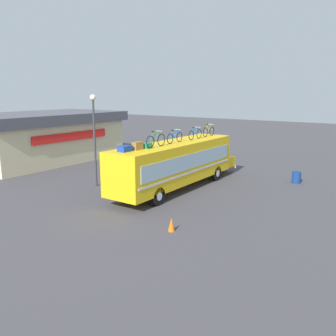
{
  "coord_description": "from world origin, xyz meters",
  "views": [
    {
      "loc": [
        -19.08,
        -12.78,
        6.32
      ],
      "look_at": [
        -0.8,
        0.0,
        1.58
      ],
      "focal_mm": 38.33,
      "sensor_mm": 36.0,
      "label": 1
    }
  ],
  "objects_px": {
    "traffic_cone": "(171,224)",
    "luggage_bag_3": "(147,146)",
    "trash_bin": "(296,177)",
    "bus": "(177,162)",
    "rooftop_bicycle_1": "(156,140)",
    "rooftop_bicycle_2": "(175,137)",
    "luggage_bag_1": "(125,149)",
    "street_lamp": "(94,128)",
    "luggage_bag_2": "(138,146)",
    "rooftop_bicycle_4": "(209,131)",
    "rooftop_bicycle_3": "(195,134)"
  },
  "relations": [
    {
      "from": "luggage_bag_2",
      "to": "rooftop_bicycle_4",
      "type": "distance_m",
      "value": 7.93
    },
    {
      "from": "rooftop_bicycle_2",
      "to": "street_lamp",
      "type": "xyz_separation_m",
      "value": [
        -2.21,
        4.99,
        0.46
      ]
    },
    {
      "from": "rooftop_bicycle_1",
      "to": "rooftop_bicycle_4",
      "type": "xyz_separation_m",
      "value": [
        6.56,
        0.05,
        -0.03
      ]
    },
    {
      "from": "luggage_bag_1",
      "to": "luggage_bag_2",
      "type": "bearing_deg",
      "value": -11.56
    },
    {
      "from": "rooftop_bicycle_4",
      "to": "street_lamp",
      "type": "bearing_deg",
      "value": 142.68
    },
    {
      "from": "rooftop_bicycle_2",
      "to": "rooftop_bicycle_4",
      "type": "bearing_deg",
      "value": -0.66
    },
    {
      "from": "street_lamp",
      "to": "luggage_bag_3",
      "type": "bearing_deg",
      "value": -96.3
    },
    {
      "from": "rooftop_bicycle_2",
      "to": "bus",
      "type": "bearing_deg",
      "value": 11.88
    },
    {
      "from": "luggage_bag_1",
      "to": "trash_bin",
      "type": "bearing_deg",
      "value": -30.5
    },
    {
      "from": "street_lamp",
      "to": "rooftop_bicycle_1",
      "type": "bearing_deg",
      "value": -89.46
    },
    {
      "from": "rooftop_bicycle_2",
      "to": "traffic_cone",
      "type": "height_order",
      "value": "rooftop_bicycle_2"
    },
    {
      "from": "rooftop_bicycle_2",
      "to": "traffic_cone",
      "type": "bearing_deg",
      "value": -147.25
    },
    {
      "from": "bus",
      "to": "luggage_bag_1",
      "type": "distance_m",
      "value": 4.98
    },
    {
      "from": "luggage_bag_1",
      "to": "street_lamp",
      "type": "relative_size",
      "value": 0.12
    },
    {
      "from": "traffic_cone",
      "to": "luggage_bag_1",
      "type": "bearing_deg",
      "value": 68.74
    },
    {
      "from": "rooftop_bicycle_1",
      "to": "bus",
      "type": "bearing_deg",
      "value": 4.07
    },
    {
      "from": "rooftop_bicycle_1",
      "to": "luggage_bag_1",
      "type": "bearing_deg",
      "value": 168.66
    },
    {
      "from": "rooftop_bicycle_2",
      "to": "luggage_bag_3",
      "type": "bearing_deg",
      "value": 178.0
    },
    {
      "from": "bus",
      "to": "rooftop_bicycle_1",
      "type": "xyz_separation_m",
      "value": [
        -2.52,
        -0.18,
        1.74
      ]
    },
    {
      "from": "rooftop_bicycle_2",
      "to": "rooftop_bicycle_4",
      "type": "height_order",
      "value": "rooftop_bicycle_4"
    },
    {
      "from": "luggage_bag_3",
      "to": "trash_bin",
      "type": "distance_m",
      "value": 11.42
    },
    {
      "from": "luggage_bag_1",
      "to": "bus",
      "type": "bearing_deg",
      "value": -3.22
    },
    {
      "from": "rooftop_bicycle_4",
      "to": "rooftop_bicycle_3",
      "type": "bearing_deg",
      "value": -177.01
    },
    {
      "from": "luggage_bag_1",
      "to": "street_lamp",
      "type": "xyz_separation_m",
      "value": [
        2.18,
        4.65,
        0.67
      ]
    },
    {
      "from": "luggage_bag_2",
      "to": "trash_bin",
      "type": "bearing_deg",
      "value": -31.9
    },
    {
      "from": "bus",
      "to": "luggage_bag_2",
      "type": "height_order",
      "value": "luggage_bag_2"
    },
    {
      "from": "luggage_bag_2",
      "to": "traffic_cone",
      "type": "height_order",
      "value": "luggage_bag_2"
    },
    {
      "from": "bus",
      "to": "rooftop_bicycle_3",
      "type": "bearing_deg",
      "value": -7.06
    },
    {
      "from": "bus",
      "to": "rooftop_bicycle_1",
      "type": "bearing_deg",
      "value": -175.93
    },
    {
      "from": "rooftop_bicycle_3",
      "to": "rooftop_bicycle_4",
      "type": "distance_m",
      "value": 2.13
    },
    {
      "from": "luggage_bag_3",
      "to": "traffic_cone",
      "type": "xyz_separation_m",
      "value": [
        -3.28,
        -3.97,
        -2.94
      ]
    },
    {
      "from": "rooftop_bicycle_1",
      "to": "traffic_cone",
      "type": "height_order",
      "value": "rooftop_bicycle_1"
    },
    {
      "from": "luggage_bag_2",
      "to": "traffic_cone",
      "type": "relative_size",
      "value": 1.02
    },
    {
      "from": "trash_bin",
      "to": "street_lamp",
      "type": "height_order",
      "value": "street_lamp"
    },
    {
      "from": "rooftop_bicycle_1",
      "to": "rooftop_bicycle_2",
      "type": "height_order",
      "value": "rooftop_bicycle_1"
    },
    {
      "from": "bus",
      "to": "rooftop_bicycle_4",
      "type": "xyz_separation_m",
      "value": [
        4.04,
        -0.13,
        1.71
      ]
    },
    {
      "from": "luggage_bag_3",
      "to": "rooftop_bicycle_1",
      "type": "relative_size",
      "value": 0.3
    },
    {
      "from": "rooftop_bicycle_1",
      "to": "trash_bin",
      "type": "bearing_deg",
      "value": -34.58
    },
    {
      "from": "rooftop_bicycle_3",
      "to": "trash_bin",
      "type": "relative_size",
      "value": 2.07
    },
    {
      "from": "traffic_cone",
      "to": "bus",
      "type": "bearing_deg",
      "value": 31.74
    },
    {
      "from": "luggage_bag_2",
      "to": "street_lamp",
      "type": "distance_m",
      "value": 5.04
    },
    {
      "from": "luggage_bag_1",
      "to": "rooftop_bicycle_4",
      "type": "relative_size",
      "value": 0.45
    },
    {
      "from": "rooftop_bicycle_1",
      "to": "rooftop_bicycle_2",
      "type": "bearing_deg",
      "value": 2.73
    },
    {
      "from": "luggage_bag_2",
      "to": "trash_bin",
      "type": "xyz_separation_m",
      "value": [
        9.97,
        -6.21,
        -2.94
      ]
    },
    {
      "from": "luggage_bag_3",
      "to": "rooftop_bicycle_4",
      "type": "relative_size",
      "value": 0.33
    },
    {
      "from": "luggage_bag_3",
      "to": "rooftop_bicycle_4",
      "type": "distance_m",
      "value": 7.16
    },
    {
      "from": "luggage_bag_1",
      "to": "rooftop_bicycle_3",
      "type": "bearing_deg",
      "value": -4.33
    },
    {
      "from": "luggage_bag_2",
      "to": "traffic_cone",
      "type": "distance_m",
      "value": 5.63
    },
    {
      "from": "traffic_cone",
      "to": "rooftop_bicycle_1",
      "type": "bearing_deg",
      "value": 44.3
    },
    {
      "from": "traffic_cone",
      "to": "luggage_bag_3",
      "type": "bearing_deg",
      "value": 50.47
    }
  ]
}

